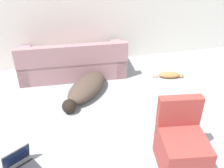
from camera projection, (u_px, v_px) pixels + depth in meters
The scene contains 6 objects.
wall_back at pixel (104, 0), 5.06m from camera, with size 7.22×0.06×2.67m.
couch at pixel (73, 63), 5.01m from camera, with size 2.11×0.94×0.76m.
dog at pixel (86, 88), 4.41m from camera, with size 1.03×1.27×0.30m.
cat at pixel (170, 75), 5.00m from camera, with size 0.60×0.28×0.12m.
laptop_open at pixel (20, 163), 3.05m from camera, with size 0.48×0.47×0.27m.
side_chair at pixel (181, 146), 3.01m from camera, with size 0.61×0.69×0.86m.
Camera 1 is at (-1.07, -1.27, 2.50)m, focal length 40.00 mm.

